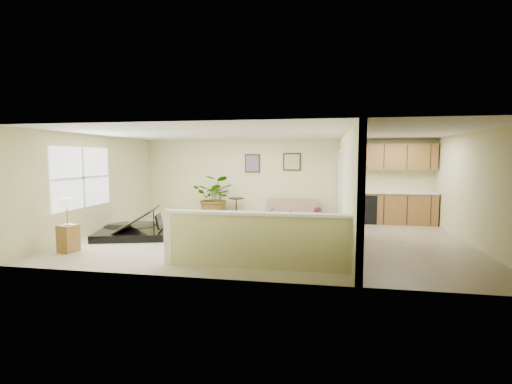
% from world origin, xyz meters
% --- Properties ---
extents(floor, '(9.00, 9.00, 0.00)m').
position_xyz_m(floor, '(0.00, 0.00, 0.00)').
color(floor, beige).
rests_on(floor, ground).
extents(back_wall, '(9.00, 0.04, 2.50)m').
position_xyz_m(back_wall, '(0.00, 3.00, 1.25)').
color(back_wall, beige).
rests_on(back_wall, floor).
extents(front_wall, '(9.00, 0.04, 2.50)m').
position_xyz_m(front_wall, '(0.00, -3.00, 1.25)').
color(front_wall, beige).
rests_on(front_wall, floor).
extents(left_wall, '(0.04, 6.00, 2.50)m').
position_xyz_m(left_wall, '(-4.50, 0.00, 1.25)').
color(left_wall, beige).
rests_on(left_wall, floor).
extents(right_wall, '(0.04, 6.00, 2.50)m').
position_xyz_m(right_wall, '(4.50, 0.00, 1.25)').
color(right_wall, beige).
rests_on(right_wall, floor).
extents(ceiling, '(9.00, 6.00, 0.04)m').
position_xyz_m(ceiling, '(0.00, 0.00, 2.50)').
color(ceiling, silver).
rests_on(ceiling, back_wall).
extents(kitchen_vinyl, '(2.70, 6.00, 0.01)m').
position_xyz_m(kitchen_vinyl, '(3.15, 0.00, 0.00)').
color(kitchen_vinyl, gray).
rests_on(kitchen_vinyl, floor).
extents(interior_partition, '(0.18, 5.99, 2.50)m').
position_xyz_m(interior_partition, '(1.80, 0.25, 1.22)').
color(interior_partition, beige).
rests_on(interior_partition, floor).
extents(pony_half_wall, '(3.42, 0.22, 1.00)m').
position_xyz_m(pony_half_wall, '(0.08, -2.30, 0.52)').
color(pony_half_wall, beige).
rests_on(pony_half_wall, floor).
extents(left_window, '(0.05, 2.15, 1.45)m').
position_xyz_m(left_window, '(-4.49, -0.50, 1.45)').
color(left_window, white).
rests_on(left_window, left_wall).
extents(wall_art_left, '(0.48, 0.04, 0.58)m').
position_xyz_m(wall_art_left, '(-0.95, 2.97, 1.75)').
color(wall_art_left, '#312312').
rests_on(wall_art_left, back_wall).
extents(wall_mirror, '(0.55, 0.04, 0.55)m').
position_xyz_m(wall_mirror, '(0.30, 2.97, 1.80)').
color(wall_mirror, '#312312').
rests_on(wall_mirror, back_wall).
extents(kitchen_cabinets, '(2.36, 0.65, 2.33)m').
position_xyz_m(kitchen_cabinets, '(3.19, 2.73, 0.87)').
color(kitchen_cabinets, olive).
rests_on(kitchen_cabinets, floor).
extents(piano, '(2.25, 2.25, 1.58)m').
position_xyz_m(piano, '(-3.35, -0.13, 0.66)').
color(piano, black).
rests_on(piano, floor).
extents(piano_bench, '(0.66, 0.86, 0.51)m').
position_xyz_m(piano_bench, '(-1.59, -0.21, 0.26)').
color(piano_bench, black).
rests_on(piano_bench, floor).
extents(loveseat, '(1.56, 0.92, 0.88)m').
position_xyz_m(loveseat, '(0.32, 2.46, 0.33)').
color(loveseat, '#A07F65').
rests_on(loveseat, floor).
extents(accent_table, '(0.47, 0.47, 0.69)m').
position_xyz_m(accent_table, '(-1.38, 2.55, 0.44)').
color(accent_table, black).
rests_on(accent_table, floor).
extents(palm_plant, '(1.31, 1.15, 1.40)m').
position_xyz_m(palm_plant, '(-2.05, 2.53, 0.69)').
color(palm_plant, black).
rests_on(palm_plant, floor).
extents(small_plant, '(0.32, 0.32, 0.51)m').
position_xyz_m(small_plant, '(1.11, 2.11, 0.22)').
color(small_plant, black).
rests_on(small_plant, floor).
extents(lamp_stand, '(0.39, 0.39, 1.10)m').
position_xyz_m(lamp_stand, '(-3.90, -1.86, 0.47)').
color(lamp_stand, olive).
rests_on(lamp_stand, floor).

